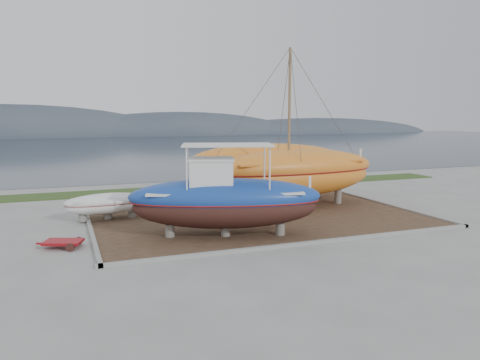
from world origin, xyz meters
name	(u,v)px	position (x,y,z in m)	size (l,w,h in m)	color
ground	(290,233)	(0.00, 0.00, 0.00)	(140.00, 140.00, 0.00)	gray
dirt_patch	(258,217)	(0.00, 4.00, 0.03)	(18.00, 12.00, 0.06)	#422D1E
curb_frame	(258,216)	(0.00, 4.00, 0.07)	(18.60, 12.60, 0.15)	gray
grass_strip	(201,188)	(0.00, 15.50, 0.04)	(44.00, 3.00, 0.08)	#284219
sea	(120,147)	(0.00, 70.00, 0.00)	(260.00, 100.00, 0.04)	#192532
mountain_ridge	(98,135)	(0.00, 125.00, 0.00)	(200.00, 36.00, 20.00)	#333D49
blue_caique	(225,190)	(-3.17, 0.49, 2.25)	(9.10, 2.84, 4.38)	#183F9A
white_dinghy	(108,207)	(-8.04, 6.27, 0.76)	(4.65, 1.75, 1.40)	white
orange_sailboat	(297,129)	(3.25, 5.56, 4.90)	(11.04, 3.25, 9.69)	orange
orange_bare_hull	(269,171)	(3.23, 9.62, 1.89)	(11.15, 3.35, 3.66)	orange
red_trailer	(63,244)	(-10.40, 1.27, 0.17)	(2.36, 1.18, 0.33)	maroon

